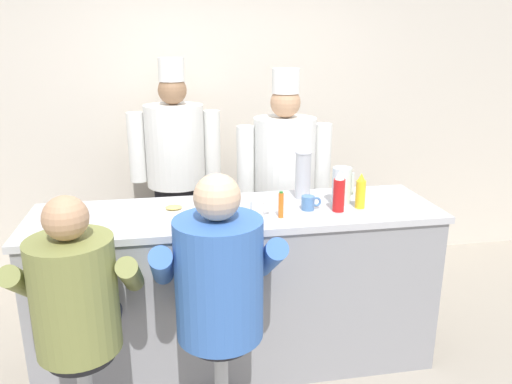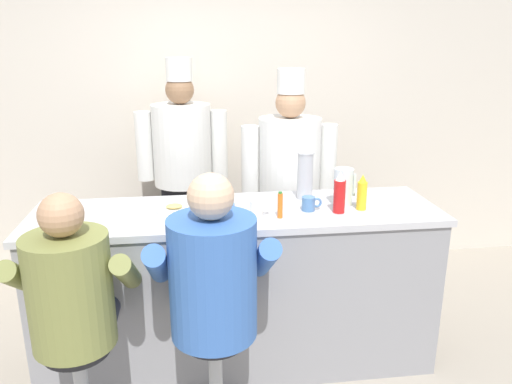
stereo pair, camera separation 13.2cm
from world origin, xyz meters
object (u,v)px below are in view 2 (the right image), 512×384
Objects in this scene: coffee_mug_white at (257,208)px; diner_seated_olive at (73,296)px; cup_stack_steel at (305,175)px; napkin_dispenser_chrome at (204,216)px; mustard_bottle_yellow at (362,193)px; coffee_mug_blue at (309,204)px; breakfast_plate at (174,209)px; hot_sauce_bottle_orange at (280,205)px; cook_in_whites_far at (289,181)px; cereal_bowl at (223,207)px; diner_seated_blue at (213,281)px; ketchup_bottle_red at (339,193)px; cook_in_whites_near at (183,164)px; water_pitcher_clear at (343,187)px.

diner_seated_olive reaches higher than coffee_mug_white.
cup_stack_steel reaches higher than napkin_dispenser_chrome.
mustard_bottle_yellow is at bearing 18.27° from diner_seated_olive.
breakfast_plate is at bearing 173.39° from coffee_mug_blue.
mustard_bottle_yellow is at bearing -5.89° from breakfast_plate.
breakfast_plate is (-0.61, 0.20, -0.06)m from hot_sauce_bottle_orange.
cook_in_whites_far is at bearing 87.94° from coffee_mug_blue.
cook_in_whites_far is (0.03, 0.75, -0.07)m from coffee_mug_blue.
cereal_bowl is 1.06× the size of napkin_dispenser_chrome.
coffee_mug_blue is at bearing 8.39° from coffee_mug_white.
ketchup_bottle_red is at bearing 32.13° from diner_seated_blue.
mustard_bottle_yellow is (0.15, 0.04, -0.02)m from ketchup_bottle_red.
breakfast_plate is 1.16m from cook_in_whites_near.
napkin_dispenser_chrome is 0.07× the size of cook_in_whites_far.
cup_stack_steel is at bearing 18.56° from cereal_bowl.
breakfast_plate is at bearing 178.61° from water_pitcher_clear.
cup_stack_steel reaches higher than coffee_mug_white.
mustard_bottle_yellow is 0.93× the size of water_pitcher_clear.
napkin_dispenser_chrome is 0.09× the size of diner_seated_olive.
cook_in_whites_near reaches higher than ketchup_bottle_red.
diner_seated_olive reaches higher than coffee_mug_blue.
diner_seated_olive is (-0.96, -0.50, -0.23)m from coffee_mug_white.
coffee_mug_white is (-0.13, 0.06, -0.03)m from hot_sauce_bottle_orange.
diner_seated_olive is 0.75× the size of cook_in_whites_far.
ketchup_bottle_red is 0.19m from coffee_mug_blue.
cup_stack_steel is 1.56m from diner_seated_olive.
cook_in_whites_far reaches higher than diner_seated_olive.
ketchup_bottle_red is 0.96m from diner_seated_blue.
coffee_mug_blue is 0.40× the size of cup_stack_steel.
cook_in_whites_far reaches higher than hot_sauce_bottle_orange.
water_pitcher_clear is at bearing 16.92° from napkin_dispenser_chrome.
ketchup_bottle_red is at bearing -1.26° from coffee_mug_white.
coffee_mug_white is at bearing -113.51° from cook_in_whites_far.
coffee_mug_blue is 1.47m from cook_in_whites_near.
diner_seated_olive is at bearing -157.71° from water_pitcher_clear.
coffee_mug_blue is at bearing 17.04° from napkin_dispenser_chrome.
cup_stack_steel is at bearing 33.04° from napkin_dispenser_chrome.
coffee_mug_blue is at bearing 41.84° from diner_seated_blue.
cook_in_whites_far is at bearing 75.43° from hot_sauce_bottle_orange.
cup_stack_steel is at bearing 50.83° from diner_seated_blue.
cook_in_whites_far reaches higher than napkin_dispenser_chrome.
hot_sauce_bottle_orange is at bearing -18.05° from breakfast_plate.
napkin_dispenser_chrome is at bearing -162.96° from coffee_mug_blue.
napkin_dispenser_chrome is 0.78m from diner_seated_olive.
ketchup_bottle_red is at bearing -116.11° from water_pitcher_clear.
mustard_bottle_yellow reaches higher than napkin_dispenser_chrome.
cereal_bowl is at bearing 174.01° from coffee_mug_blue.
ketchup_bottle_red is 1.62× the size of hot_sauce_bottle_orange.
cook_in_whites_far reaches higher than ketchup_bottle_red.
cereal_bowl is 0.10× the size of diner_seated_blue.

